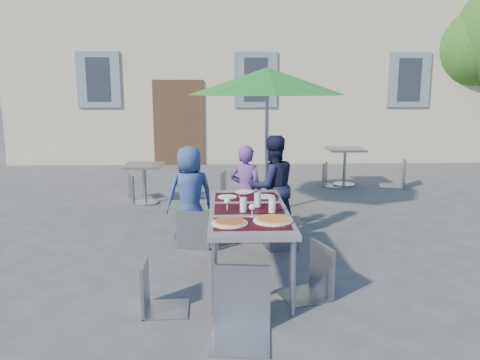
{
  "coord_description": "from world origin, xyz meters",
  "views": [
    {
      "loc": [
        -0.88,
        -4.77,
        1.97
      ],
      "look_at": [
        -0.66,
        0.8,
        0.88
      ],
      "focal_mm": 35.0,
      "sensor_mm": 36.0,
      "label": 1
    }
  ],
  "objects_px": {
    "child_0": "(190,194)",
    "chair_0": "(195,204)",
    "chair_1": "(251,205)",
    "cafe_table_1": "(345,160)",
    "chair_2": "(282,211)",
    "bg_chair_r_0": "(218,168)",
    "chair_4": "(314,240)",
    "cafe_table_0": "(145,178)",
    "child_2": "(272,187)",
    "patio_umbrella": "(267,83)",
    "chair_3": "(155,257)",
    "pizza_near_left": "(230,222)",
    "child_1": "(246,191)",
    "bg_chair_l_0": "(136,171)",
    "chair_5": "(241,262)",
    "pizza_near_right": "(273,220)",
    "bg_chair_r_1": "(399,156)",
    "dining_table": "(248,214)",
    "bg_chair_l_1": "(330,160)"
  },
  "relations": [
    {
      "from": "chair_2",
      "to": "patio_umbrella",
      "type": "relative_size",
      "value": 0.35
    },
    {
      "from": "child_2",
      "to": "bg_chair_l_0",
      "type": "relative_size",
      "value": 1.54
    },
    {
      "from": "pizza_near_left",
      "to": "chair_0",
      "type": "height_order",
      "value": "chair_0"
    },
    {
      "from": "chair_2",
      "to": "bg_chair_r_0",
      "type": "height_order",
      "value": "bg_chair_r_0"
    },
    {
      "from": "dining_table",
      "to": "chair_3",
      "type": "xyz_separation_m",
      "value": [
        -0.87,
        -0.73,
        -0.18
      ]
    },
    {
      "from": "pizza_near_left",
      "to": "bg_chair_r_1",
      "type": "bearing_deg",
      "value": 55.42
    },
    {
      "from": "dining_table",
      "to": "pizza_near_right",
      "type": "height_order",
      "value": "pizza_near_right"
    },
    {
      "from": "dining_table",
      "to": "chair_0",
      "type": "bearing_deg",
      "value": 121.81
    },
    {
      "from": "pizza_near_right",
      "to": "bg_chair_r_0",
      "type": "height_order",
      "value": "bg_chair_r_0"
    },
    {
      "from": "chair_5",
      "to": "cafe_table_1",
      "type": "xyz_separation_m",
      "value": [
        2.37,
        5.89,
        -0.08
      ]
    },
    {
      "from": "patio_umbrella",
      "to": "bg_chair_l_0",
      "type": "bearing_deg",
      "value": 156.2
    },
    {
      "from": "chair_0",
      "to": "child_1",
      "type": "bearing_deg",
      "value": 32.79
    },
    {
      "from": "chair_4",
      "to": "bg_chair_r_0",
      "type": "distance_m",
      "value": 4.4
    },
    {
      "from": "cafe_table_1",
      "to": "patio_umbrella",
      "type": "bearing_deg",
      "value": -131.06
    },
    {
      "from": "pizza_near_left",
      "to": "chair_4",
      "type": "bearing_deg",
      "value": 6.96
    },
    {
      "from": "chair_3",
      "to": "chair_4",
      "type": "bearing_deg",
      "value": 10.54
    },
    {
      "from": "dining_table",
      "to": "chair_2",
      "type": "relative_size",
      "value": 2.17
    },
    {
      "from": "chair_5",
      "to": "bg_chair_l_0",
      "type": "bearing_deg",
      "value": 109.37
    },
    {
      "from": "patio_umbrella",
      "to": "cafe_table_1",
      "type": "height_order",
      "value": "patio_umbrella"
    },
    {
      "from": "cafe_table_0",
      "to": "pizza_near_left",
      "type": "bearing_deg",
      "value": -69.98
    },
    {
      "from": "child_1",
      "to": "bg_chair_r_0",
      "type": "bearing_deg",
      "value": -57.06
    },
    {
      "from": "chair_2",
      "to": "chair_3",
      "type": "bearing_deg",
      "value": -129.9
    },
    {
      "from": "chair_3",
      "to": "bg_chair_r_0",
      "type": "distance_m",
      "value": 4.6
    },
    {
      "from": "bg_chair_l_0",
      "to": "bg_chair_l_1",
      "type": "bearing_deg",
      "value": 15.93
    },
    {
      "from": "chair_2",
      "to": "child_2",
      "type": "bearing_deg",
      "value": 97.18
    },
    {
      "from": "chair_5",
      "to": "cafe_table_0",
      "type": "bearing_deg",
      "value": 108.34
    },
    {
      "from": "child_0",
      "to": "cafe_table_0",
      "type": "relative_size",
      "value": 1.81
    },
    {
      "from": "dining_table",
      "to": "pizza_near_right",
      "type": "relative_size",
      "value": 4.98
    },
    {
      "from": "bg_chair_r_1",
      "to": "chair_1",
      "type": "bearing_deg",
      "value": -133.73
    },
    {
      "from": "child_0",
      "to": "chair_0",
      "type": "relative_size",
      "value": 1.33
    },
    {
      "from": "chair_4",
      "to": "cafe_table_0",
      "type": "xyz_separation_m",
      "value": [
        -2.21,
        3.76,
        -0.1
      ]
    },
    {
      "from": "pizza_near_left",
      "to": "chair_2",
      "type": "height_order",
      "value": "chair_2"
    },
    {
      "from": "chair_1",
      "to": "child_0",
      "type": "bearing_deg",
      "value": 176.52
    },
    {
      "from": "chair_4",
      "to": "bg_chair_r_1",
      "type": "distance_m",
      "value": 5.69
    },
    {
      "from": "chair_3",
      "to": "bg_chair_l_0",
      "type": "relative_size",
      "value": 0.99
    },
    {
      "from": "chair_1",
      "to": "patio_umbrella",
      "type": "bearing_deg",
      "value": 76.77
    },
    {
      "from": "dining_table",
      "to": "bg_chair_r_1",
      "type": "distance_m",
      "value": 5.62
    },
    {
      "from": "child_2",
      "to": "bg_chair_r_1",
      "type": "distance_m",
      "value": 4.28
    },
    {
      "from": "child_1",
      "to": "bg_chair_l_0",
      "type": "xyz_separation_m",
      "value": [
        -1.86,
        2.2,
        -0.1
      ]
    },
    {
      "from": "chair_0",
      "to": "pizza_near_left",
      "type": "bearing_deg",
      "value": -75.07
    },
    {
      "from": "chair_1",
      "to": "cafe_table_1",
      "type": "bearing_deg",
      "value": 58.6
    },
    {
      "from": "chair_4",
      "to": "pizza_near_left",
      "type": "bearing_deg",
      "value": -173.04
    },
    {
      "from": "chair_0",
      "to": "cafe_table_0",
      "type": "relative_size",
      "value": 1.36
    },
    {
      "from": "child_0",
      "to": "bg_chair_r_0",
      "type": "xyz_separation_m",
      "value": [
        0.35,
        2.61,
        -0.1
      ]
    },
    {
      "from": "cafe_table_0",
      "to": "bg_chair_r_0",
      "type": "height_order",
      "value": "bg_chair_r_0"
    },
    {
      "from": "dining_table",
      "to": "cafe_table_0",
      "type": "height_order",
      "value": "dining_table"
    },
    {
      "from": "patio_umbrella",
      "to": "cafe_table_1",
      "type": "relative_size",
      "value": 3.13
    },
    {
      "from": "chair_2",
      "to": "bg_chair_r_0",
      "type": "distance_m",
      "value": 3.08
    },
    {
      "from": "chair_0",
      "to": "bg_chair_r_0",
      "type": "height_order",
      "value": "chair_0"
    },
    {
      "from": "child_1",
      "to": "chair_3",
      "type": "relative_size",
      "value": 1.41
    }
  ]
}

